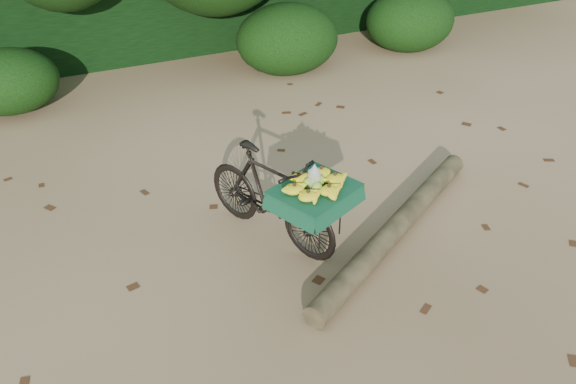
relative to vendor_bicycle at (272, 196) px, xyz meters
name	(u,v)px	position (x,y,z in m)	size (l,w,h in m)	color
ground	(318,218)	(0.62, 0.12, -0.55)	(80.00, 80.00, 0.00)	tan
vendor_bicycle	(272,196)	(0.00, 0.00, 0.00)	(1.34, 1.91, 1.08)	black
fallen_log	(396,228)	(1.24, -0.53, -0.43)	(0.24, 0.24, 3.32)	brown
bush_clumps	(233,50)	(1.12, 4.42, -0.10)	(8.80, 1.70, 0.90)	black
leaf_litter	(295,189)	(0.62, 0.77, -0.55)	(7.00, 7.30, 0.01)	#442512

